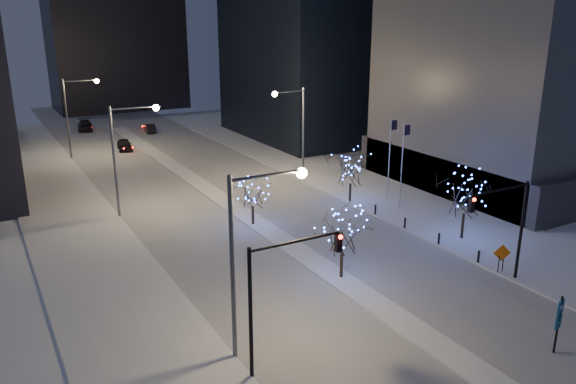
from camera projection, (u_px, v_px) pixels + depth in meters
ground at (407, 326)px, 32.61m from camera, size 160.00×160.00×0.00m
road at (194, 180)px, 61.67m from camera, size 20.00×130.00×0.02m
median at (211, 192)px, 57.50m from camera, size 2.00×80.00×0.15m
east_sidewalk at (388, 195)px, 56.26m from camera, size 10.00×90.00×0.15m
west_sidewalk at (89, 252)px, 42.60m from camera, size 8.00×90.00×0.15m
midrise_block at (549, 39)px, 59.12m from camera, size 30.00×22.00×30.00m
plinth at (533, 159)px, 62.98m from camera, size 30.00×24.00×4.00m
street_lamp_w_near at (251, 239)px, 28.13m from camera, size 4.40×0.56×10.00m
street_lamp_w_mid at (125, 145)px, 48.89m from camera, size 4.40×0.56×10.00m
street_lamp_w_far at (75, 107)px, 69.65m from camera, size 4.40×0.56×10.00m
street_lamp_east at (296, 121)px, 60.36m from camera, size 3.90×0.56×10.00m
traffic_signal_west at (279, 284)px, 27.21m from camera, size 5.26×0.43×7.00m
traffic_signal_east at (507, 218)px, 36.23m from camera, size 5.26×0.43×7.00m
flagpoles at (396, 157)px, 51.81m from camera, size 1.35×2.60×8.00m
bollards at (421, 231)px, 45.54m from camera, size 0.16×12.16×0.90m
car_near at (124, 145)px, 75.66m from camera, size 2.34×4.57×1.49m
car_mid at (150, 128)px, 87.40m from camera, size 1.93×4.20×1.33m
car_far at (85, 126)px, 89.00m from camera, size 2.92×5.51×1.52m
holiday_tree_median_near at (342, 232)px, 37.47m from camera, size 4.93×4.93×4.97m
holiday_tree_median_far at (252, 193)px, 47.45m from camera, size 3.48×3.48×4.27m
holiday_tree_plaza_near at (466, 196)px, 44.20m from camera, size 4.66×4.66×5.41m
holiday_tree_plaza_far at (351, 169)px, 53.44m from camera, size 5.24×5.24×5.03m
wayfinding_sign at (559, 319)px, 29.37m from camera, size 0.60×0.19×3.35m
construction_sign at (502, 255)px, 38.81m from camera, size 1.16×0.56×2.07m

